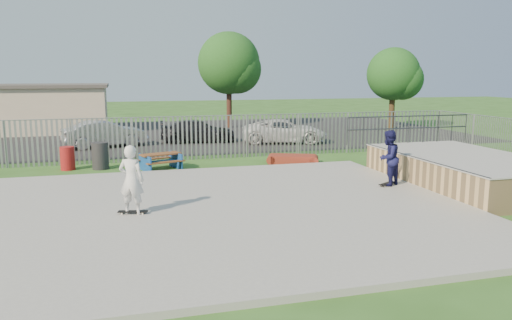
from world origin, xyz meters
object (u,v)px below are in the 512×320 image
object	(u,v)px
car_silver	(105,134)
skater_white	(131,180)
picnic_table	(161,161)
skater_navy	(388,158)
trash_bin_red	(67,158)
car_dark	(198,131)
trash_bin_grey	(100,156)
tree_right	(393,74)
funbox	(293,159)
tree_mid	(229,63)
car_white	(284,131)

from	to	relation	value
car_silver	skater_white	bearing A→B (deg)	169.45
picnic_table	skater_navy	world-z (taller)	skater_navy
trash_bin_red	skater_navy	world-z (taller)	skater_navy
car_dark	skater_navy	size ratio (longest dim) A/B	2.29
trash_bin_red	trash_bin_grey	xyz separation A→B (m)	(1.29, -0.18, 0.08)
car_silver	car_dark	world-z (taller)	car_silver
picnic_table	tree_right	xyz separation A→B (m)	(17.34, 11.50, 3.52)
skater_white	funbox	bearing A→B (deg)	-111.07
funbox	tree_mid	size ratio (longest dim) A/B	0.30
picnic_table	skater_navy	xyz separation A→B (m)	(7.15, -5.66, 0.75)
tree_mid	skater_white	xyz separation A→B (m)	(-7.54, -22.18, -3.54)
tree_right	skater_white	size ratio (longest dim) A/B	3.05
car_white	car_dark	bearing A→B (deg)	85.57
picnic_table	trash_bin_red	distance (m)	3.82
trash_bin_red	car_silver	bearing A→B (deg)	77.74
car_dark	car_silver	bearing A→B (deg)	103.60
car_silver	car_white	size ratio (longest dim) A/B	0.91
skater_navy	tree_right	bearing A→B (deg)	-151.54
car_silver	skater_white	distance (m)	14.21
tree_right	car_silver	bearing A→B (deg)	-167.68
skater_white	skater_navy	bearing A→B (deg)	-146.71
trash_bin_red	skater_white	size ratio (longest dim) A/B	0.51
trash_bin_grey	skater_white	bearing A→B (deg)	-82.20
picnic_table	car_dark	bearing A→B (deg)	52.04
funbox	tree_mid	xyz separation A→B (m)	(0.50, 15.28, 4.45)
funbox	car_white	size ratio (longest dim) A/B	0.44
car_dark	tree_right	distance (m)	15.35
tree_mid	picnic_table	bearing A→B (deg)	-112.24
skater_white	car_silver	bearing A→B (deg)	-61.38
car_dark	trash_bin_grey	bearing A→B (deg)	149.93
tree_right	skater_navy	xyz separation A→B (m)	(-10.20, -17.16, -2.77)
trash_bin_grey	car_silver	distance (m)	6.38
trash_bin_grey	skater_white	distance (m)	7.88
trash_bin_red	trash_bin_grey	distance (m)	1.31
car_dark	car_white	xyz separation A→B (m)	(4.68, -1.59, 0.04)
funbox	trash_bin_red	xyz separation A→B (m)	(-9.41, 1.06, 0.29)
funbox	car_dark	size ratio (longest dim) A/B	0.48
car_dark	car_white	bearing A→B (deg)	-102.57
car_white	tree_mid	size ratio (longest dim) A/B	0.69
tree_right	car_dark	bearing A→B (deg)	-165.98
trash_bin_red	skater_navy	distance (m)	12.73
funbox	skater_white	xyz separation A→B (m)	(-7.05, -6.90, 0.91)
picnic_table	tree_right	size ratio (longest dim) A/B	0.34
car_silver	tree_mid	size ratio (longest dim) A/B	0.63
picnic_table	skater_white	world-z (taller)	skater_white
car_white	skater_white	distance (m)	15.90
trash_bin_red	car_silver	world-z (taller)	car_silver
picnic_table	trash_bin_grey	xyz separation A→B (m)	(-2.39, 0.82, 0.21)
funbox	tree_right	xyz separation A→B (m)	(11.62, 11.56, 3.68)
picnic_table	car_dark	size ratio (longest dim) A/B	0.45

